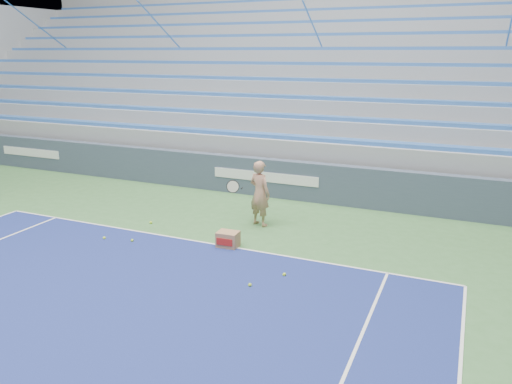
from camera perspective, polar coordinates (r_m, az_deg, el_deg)
sponsor_barrier at (r=14.40m, az=1.25°, el=1.68°), size 30.00×0.32×1.10m
bleachers at (r=19.46m, az=7.77°, el=10.63°), size 31.00×9.15×7.30m
tennis_player at (r=11.87m, az=0.40°, el=-0.16°), size 0.94×0.89×1.59m
ball_box at (r=10.76m, az=-3.22°, el=-5.42°), size 0.47×0.37×0.34m
tennis_ball_0 at (r=11.39m, az=-13.97°, el=-5.40°), size 0.07×0.07×0.07m
tennis_ball_1 at (r=9.47m, az=3.25°, el=-9.39°), size 0.07×0.07×0.07m
tennis_ball_2 at (r=11.70m, az=-16.94°, el=-5.05°), size 0.07×0.07×0.07m
tennis_ball_3 at (r=9.06m, az=-0.70°, el=-10.57°), size 0.07×0.07×0.07m
tennis_ball_4 at (r=12.45m, az=-11.93°, el=-3.42°), size 0.07×0.07×0.07m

